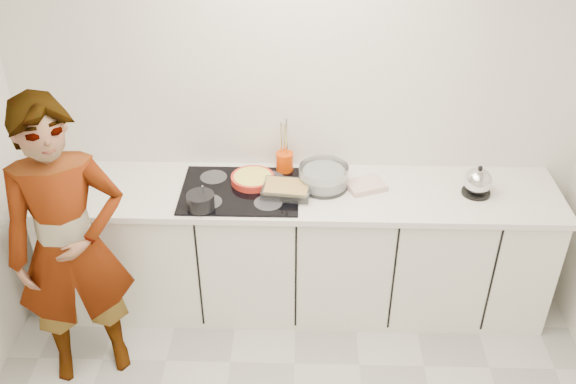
{
  "coord_description": "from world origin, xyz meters",
  "views": [
    {
      "loc": [
        0.03,
        -2.02,
        3.07
      ],
      "look_at": [
        -0.05,
        1.05,
        1.05
      ],
      "focal_mm": 40.0,
      "sensor_mm": 36.0,
      "label": 1
    }
  ],
  "objects_px": {
    "hob": "(240,191)",
    "mixing_bowl": "(324,177)",
    "cook": "(70,248)",
    "baking_dish": "(287,189)",
    "saucepan": "(201,201)",
    "kettle": "(478,182)",
    "utensil_crock": "(285,162)",
    "tart_dish": "(253,179)"
  },
  "relations": [
    {
      "from": "tart_dish",
      "to": "mixing_bowl",
      "type": "height_order",
      "value": "mixing_bowl"
    },
    {
      "from": "hob",
      "to": "mixing_bowl",
      "type": "xyz_separation_m",
      "value": [
        0.51,
        0.07,
        0.06
      ]
    },
    {
      "from": "utensil_crock",
      "to": "baking_dish",
      "type": "bearing_deg",
      "value": -85.36
    },
    {
      "from": "tart_dish",
      "to": "saucepan",
      "type": "distance_m",
      "value": 0.4
    },
    {
      "from": "hob",
      "to": "utensil_crock",
      "type": "xyz_separation_m",
      "value": [
        0.27,
        0.24,
        0.06
      ]
    },
    {
      "from": "kettle",
      "to": "saucepan",
      "type": "bearing_deg",
      "value": -172.65
    },
    {
      "from": "utensil_crock",
      "to": "cook",
      "type": "xyz_separation_m",
      "value": [
        -1.15,
        -0.81,
        -0.08
      ]
    },
    {
      "from": "baking_dish",
      "to": "utensil_crock",
      "type": "xyz_separation_m",
      "value": [
        -0.02,
        0.27,
        0.02
      ]
    },
    {
      "from": "utensil_crock",
      "to": "cook",
      "type": "bearing_deg",
      "value": -144.84
    },
    {
      "from": "mixing_bowl",
      "to": "cook",
      "type": "relative_size",
      "value": 0.23
    },
    {
      "from": "mixing_bowl",
      "to": "cook",
      "type": "height_order",
      "value": "cook"
    },
    {
      "from": "tart_dish",
      "to": "mixing_bowl",
      "type": "bearing_deg",
      "value": -2.2
    },
    {
      "from": "mixing_bowl",
      "to": "hob",
      "type": "bearing_deg",
      "value": -171.97
    },
    {
      "from": "saucepan",
      "to": "utensil_crock",
      "type": "xyz_separation_m",
      "value": [
        0.48,
        0.44,
        0.01
      ]
    },
    {
      "from": "hob",
      "to": "saucepan",
      "type": "distance_m",
      "value": 0.29
    },
    {
      "from": "cook",
      "to": "hob",
      "type": "bearing_deg",
      "value": 12.77
    },
    {
      "from": "utensil_crock",
      "to": "tart_dish",
      "type": "bearing_deg",
      "value": -141.95
    },
    {
      "from": "tart_dish",
      "to": "cook",
      "type": "distance_m",
      "value": 1.16
    },
    {
      "from": "utensil_crock",
      "to": "cook",
      "type": "relative_size",
      "value": 0.08
    },
    {
      "from": "saucepan",
      "to": "baking_dish",
      "type": "height_order",
      "value": "saucepan"
    },
    {
      "from": "saucepan",
      "to": "mixing_bowl",
      "type": "distance_m",
      "value": 0.77
    },
    {
      "from": "hob",
      "to": "kettle",
      "type": "height_order",
      "value": "kettle"
    },
    {
      "from": "hob",
      "to": "kettle",
      "type": "bearing_deg",
      "value": 0.61
    },
    {
      "from": "kettle",
      "to": "mixing_bowl",
      "type": "bearing_deg",
      "value": 176.51
    },
    {
      "from": "kettle",
      "to": "utensil_crock",
      "type": "relative_size",
      "value": 1.55
    },
    {
      "from": "baking_dish",
      "to": "utensil_crock",
      "type": "relative_size",
      "value": 2.27
    },
    {
      "from": "cook",
      "to": "saucepan",
      "type": "bearing_deg",
      "value": 8.86
    },
    {
      "from": "tart_dish",
      "to": "hob",
      "type": "bearing_deg",
      "value": -128.69
    },
    {
      "from": "baking_dish",
      "to": "cook",
      "type": "xyz_separation_m",
      "value": [
        -1.17,
        -0.54,
        -0.06
      ]
    },
    {
      "from": "tart_dish",
      "to": "baking_dish",
      "type": "height_order",
      "value": "baking_dish"
    },
    {
      "from": "saucepan",
      "to": "baking_dish",
      "type": "xyz_separation_m",
      "value": [
        0.5,
        0.17,
        -0.01
      ]
    },
    {
      "from": "hob",
      "to": "mixing_bowl",
      "type": "height_order",
      "value": "mixing_bowl"
    },
    {
      "from": "utensil_crock",
      "to": "mixing_bowl",
      "type": "bearing_deg",
      "value": -34.46
    },
    {
      "from": "baking_dish",
      "to": "mixing_bowl",
      "type": "bearing_deg",
      "value": 24.79
    },
    {
      "from": "baking_dish",
      "to": "tart_dish",
      "type": "bearing_deg",
      "value": 150.9
    },
    {
      "from": "tart_dish",
      "to": "mixing_bowl",
      "type": "relative_size",
      "value": 0.76
    },
    {
      "from": "baking_dish",
      "to": "mixing_bowl",
      "type": "distance_m",
      "value": 0.25
    },
    {
      "from": "hob",
      "to": "baking_dish",
      "type": "height_order",
      "value": "baking_dish"
    },
    {
      "from": "utensil_crock",
      "to": "saucepan",
      "type": "bearing_deg",
      "value": -137.37
    },
    {
      "from": "kettle",
      "to": "cook",
      "type": "bearing_deg",
      "value": -165.94
    },
    {
      "from": "utensil_crock",
      "to": "cook",
      "type": "distance_m",
      "value": 1.41
    },
    {
      "from": "hob",
      "to": "cook",
      "type": "relative_size",
      "value": 0.4
    }
  ]
}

